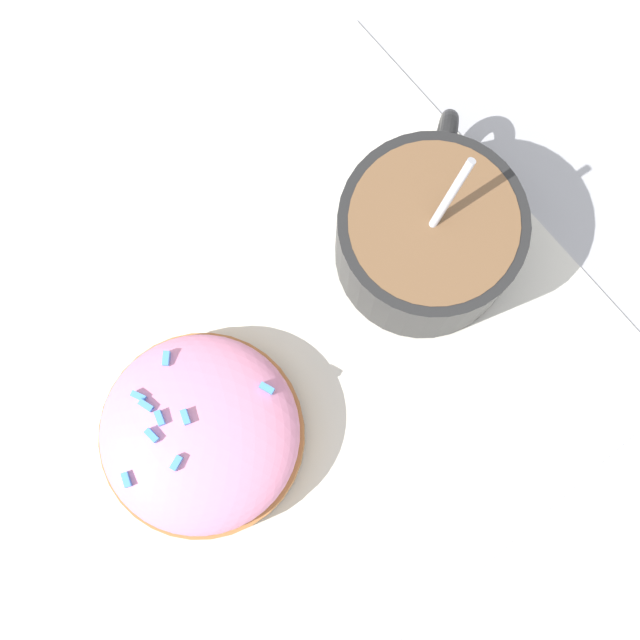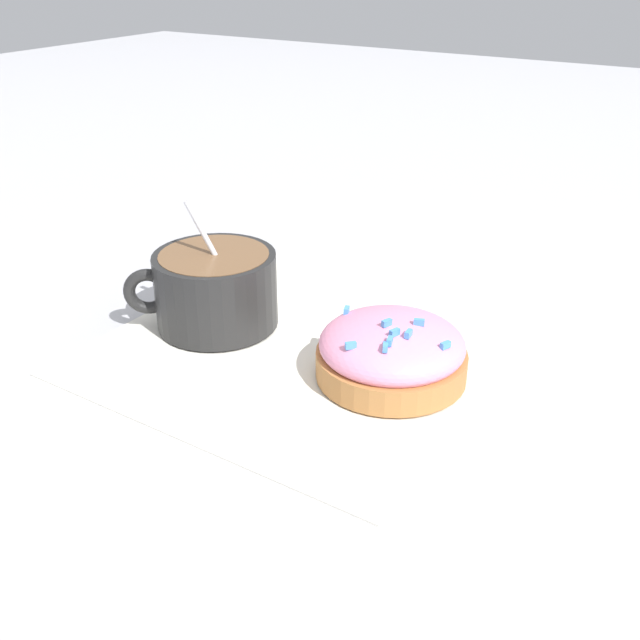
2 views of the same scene
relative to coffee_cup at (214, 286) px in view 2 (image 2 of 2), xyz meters
The scene contains 4 objects.
ground_plane 0.08m from the coffee_cup, behind, with size 3.00×3.00×0.00m, color #B2B2B7.
paper_napkin 0.08m from the coffee_cup, behind, with size 0.28×0.27×0.00m.
coffee_cup is the anchor object (origin of this frame).
frosted_pastry 0.15m from the coffee_cup, behind, with size 0.10×0.10×0.05m.
Camera 2 is at (-0.26, 0.40, 0.27)m, focal length 42.00 mm.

